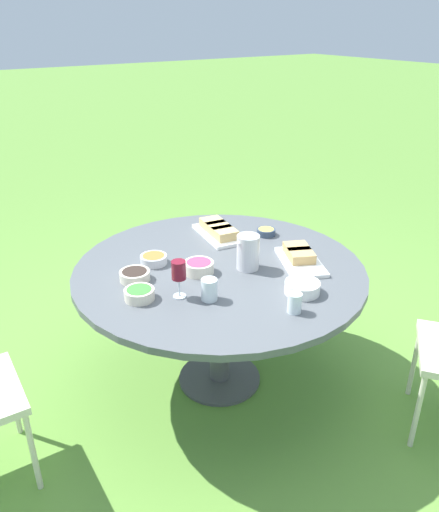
# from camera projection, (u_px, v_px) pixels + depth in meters

# --- Properties ---
(ground_plane) EXTENTS (40.00, 40.00, 0.00)m
(ground_plane) POSITION_uv_depth(u_px,v_px,m) (220.00, 379.00, 2.88)
(ground_plane) COLOR #5B8C38
(dining_table) EXTENTS (1.49, 1.49, 0.73)m
(dining_table) POSITION_uv_depth(u_px,v_px,m) (220.00, 280.00, 2.60)
(dining_table) COLOR #4C4C51
(dining_table) RESTS_ON ground_plane
(water_pitcher) EXTENTS (0.12, 0.12, 0.18)m
(water_pitcher) POSITION_uv_depth(u_px,v_px,m) (248.00, 252.00, 2.51)
(water_pitcher) COLOR silver
(water_pitcher) RESTS_ON dining_table
(wine_glass) EXTENTS (0.07, 0.07, 0.18)m
(wine_glass) POSITION_uv_depth(u_px,v_px,m) (179.00, 272.00, 2.23)
(wine_glass) COLOR silver
(wine_glass) RESTS_ON dining_table
(platter_bread_main) EXTENTS (0.24, 0.39, 0.07)m
(platter_bread_main) POSITION_uv_depth(u_px,v_px,m) (219.00, 231.00, 2.91)
(platter_bread_main) COLOR white
(platter_bread_main) RESTS_ON dining_table
(platter_charcuterie) EXTENTS (0.32, 0.40, 0.07)m
(platter_charcuterie) POSITION_uv_depth(u_px,v_px,m) (300.00, 257.00, 2.60)
(platter_charcuterie) COLOR white
(platter_charcuterie) RESTS_ON dining_table
(bowl_fries) EXTENTS (0.11, 0.11, 0.04)m
(bowl_fries) POSITION_uv_depth(u_px,v_px,m) (266.00, 232.00, 2.93)
(bowl_fries) COLOR #334256
(bowl_fries) RESTS_ON dining_table
(bowl_salad) EXTENTS (0.14, 0.14, 0.05)m
(bowl_salad) POSITION_uv_depth(u_px,v_px,m) (139.00, 294.00, 2.26)
(bowl_salad) COLOR beige
(bowl_salad) RESTS_ON dining_table
(bowl_olives) EXTENTS (0.15, 0.15, 0.05)m
(bowl_olives) POSITION_uv_depth(u_px,v_px,m) (135.00, 275.00, 2.42)
(bowl_olives) COLOR beige
(bowl_olives) RESTS_ON dining_table
(bowl_dip_red) EXTENTS (0.15, 0.15, 0.06)m
(bowl_dip_red) POSITION_uv_depth(u_px,v_px,m) (199.00, 267.00, 2.49)
(bowl_dip_red) COLOR beige
(bowl_dip_red) RESTS_ON dining_table
(bowl_dip_cream) EXTENTS (0.16, 0.16, 0.06)m
(bowl_dip_cream) POSITION_uv_depth(u_px,v_px,m) (302.00, 287.00, 2.31)
(bowl_dip_cream) COLOR white
(bowl_dip_cream) RESTS_ON dining_table
(bowl_roasted_veg) EXTENTS (0.14, 0.14, 0.05)m
(bowl_roasted_veg) POSITION_uv_depth(u_px,v_px,m) (154.00, 259.00, 2.59)
(bowl_roasted_veg) COLOR silver
(bowl_roasted_veg) RESTS_ON dining_table
(cup_water_near) EXTENTS (0.06, 0.06, 0.09)m
(cup_water_near) POSITION_uv_depth(u_px,v_px,m) (295.00, 303.00, 2.15)
(cup_water_near) COLOR silver
(cup_water_near) RESTS_ON dining_table
(cup_water_far) EXTENTS (0.07, 0.07, 0.10)m
(cup_water_far) POSITION_uv_depth(u_px,v_px,m) (209.00, 290.00, 2.25)
(cup_water_far) COLOR silver
(cup_water_far) RESTS_ON dining_table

